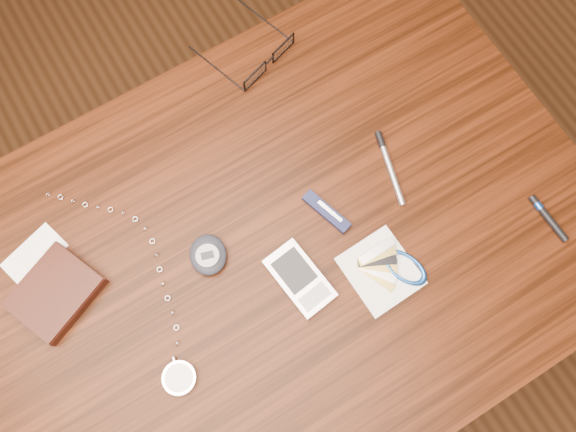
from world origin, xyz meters
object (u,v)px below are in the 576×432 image
at_px(pocket_watch, 175,368).
at_px(pda_phone, 300,279).
at_px(pocket_knife, 326,212).
at_px(pedometer, 208,255).
at_px(desk, 273,264).
at_px(wallet_and_card, 55,292).
at_px(eyeglasses, 266,60).
at_px(silver_pen, 388,162).
at_px(notepad_keys, 392,268).

height_order(pocket_watch, pda_phone, pda_phone).
bearing_deg(pocket_knife, pocket_watch, -164.49).
xyz_separation_m(pedometer, pocket_knife, (0.19, -0.03, -0.01)).
bearing_deg(desk, wallet_and_card, 160.32).
relative_size(desk, pocket_knife, 11.72).
xyz_separation_m(eyeglasses, silver_pen, (0.07, -0.25, -0.01)).
height_order(pedometer, notepad_keys, pedometer).
bearing_deg(pocket_watch, pocket_knife, 15.51).
relative_size(eyeglasses, pocket_knife, 1.85).
bearing_deg(pocket_knife, pedometer, 170.04).
distance_m(eyeglasses, pocket_knife, 0.27).
height_order(pedometer, pocket_knife, pedometer).
bearing_deg(pocket_watch, pedometer, 44.87).
relative_size(notepad_keys, silver_pen, 0.97).
bearing_deg(pda_phone, wallet_and_card, 152.16).
height_order(pda_phone, pedometer, pedometer).
xyz_separation_m(wallet_and_card, pocket_watch, (0.10, -0.18, -0.01)).
bearing_deg(eyeglasses, pocket_watch, -135.16).
distance_m(pocket_knife, silver_pen, 0.13).
bearing_deg(pda_phone, pocket_knife, 37.00).
distance_m(eyeglasses, notepad_keys, 0.39).
distance_m(pedometer, notepad_keys, 0.27).
height_order(notepad_keys, silver_pen, notepad_keys).
relative_size(pda_phone, notepad_keys, 0.95).
bearing_deg(pda_phone, notepad_keys, -24.22).
bearing_deg(eyeglasses, desk, -119.07).
bearing_deg(pda_phone, pedometer, 134.45).
bearing_deg(notepad_keys, pda_phone, 155.78).
xyz_separation_m(wallet_and_card, pda_phone, (0.31, -0.17, -0.00)).
xyz_separation_m(desk, wallet_and_card, (-0.30, 0.11, 0.11)).
bearing_deg(pedometer, pocket_knife, -9.96).
bearing_deg(silver_pen, pda_phone, -158.24).
relative_size(eyeglasses, silver_pen, 1.28).
height_order(wallet_and_card, pocket_watch, wallet_and_card).
height_order(desk, eyeglasses, eyeglasses).
bearing_deg(silver_pen, pocket_watch, -166.51).
xyz_separation_m(pocket_watch, silver_pen, (0.43, 0.10, -0.00)).
height_order(desk, silver_pen, silver_pen).
bearing_deg(pedometer, desk, -26.09).
relative_size(pda_phone, pedometer, 1.48).
relative_size(wallet_and_card, pocket_watch, 0.48).
height_order(pda_phone, silver_pen, pda_phone).
bearing_deg(notepad_keys, pedometer, 145.04).
xyz_separation_m(wallet_and_card, pedometer, (0.22, -0.07, -0.00)).
relative_size(pocket_watch, pedometer, 4.82).
xyz_separation_m(pocket_watch, notepad_keys, (0.34, -0.04, -0.00)).
height_order(desk, pocket_watch, pocket_watch).
bearing_deg(pocket_knife, eyeglasses, 79.16).
bearing_deg(pocket_knife, notepad_keys, -73.40).
bearing_deg(eyeglasses, pda_phone, -112.66).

